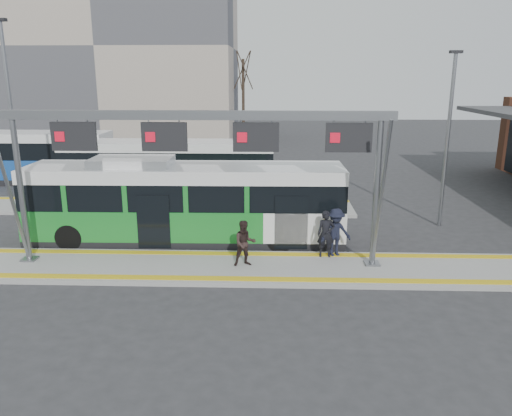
{
  "coord_description": "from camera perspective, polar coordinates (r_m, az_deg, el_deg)",
  "views": [
    {
      "loc": [
        2.07,
        -15.92,
        6.46
      ],
      "look_at": [
        1.41,
        3.0,
        1.39
      ],
      "focal_mm": 35.0,
      "sensor_mm": 36.0,
      "label": 1
    }
  ],
  "objects": [
    {
      "name": "ground",
      "position": [
        17.31,
        -5.04,
        -7.0
      ],
      "size": [
        120.0,
        120.0,
        0.0
      ],
      "primitive_type": "plane",
      "color": "#2D2D30",
      "rests_on": "ground"
    },
    {
      "name": "platform_main",
      "position": [
        17.28,
        -5.05,
        -6.77
      ],
      "size": [
        22.0,
        3.0,
        0.15
      ],
      "primitive_type": "cube",
      "color": "gray",
      "rests_on": "ground"
    },
    {
      "name": "platform_second",
      "position": [
        25.49,
        -11.83,
        0.15
      ],
      "size": [
        20.0,
        3.0,
        0.15
      ],
      "primitive_type": "cube",
      "color": "gray",
      "rests_on": "ground"
    },
    {
      "name": "tactile_main",
      "position": [
        17.25,
        -5.05,
        -6.5
      ],
      "size": [
        22.0,
        2.65,
        0.02
      ],
      "color": "gold",
      "rests_on": "platform_main"
    },
    {
      "name": "tactile_second",
      "position": [
        26.55,
        -11.27,
        0.96
      ],
      "size": [
        20.0,
        0.35,
        0.02
      ],
      "color": "gold",
      "rests_on": "platform_second"
    },
    {
      "name": "gantry",
      "position": [
        16.5,
        -6.49,
        7.36
      ],
      "size": [
        13.0,
        1.68,
        5.2
      ],
      "color": "slate",
      "rests_on": "platform_main"
    },
    {
      "name": "apartment_block",
      "position": [
        54.42,
        -15.91,
        17.34
      ],
      "size": [
        24.5,
        12.5,
        18.4
      ],
      "color": "#A99C8D",
      "rests_on": "ground"
    },
    {
      "name": "hero_bus",
      "position": [
        19.83,
        -8.1,
        0.48
      ],
      "size": [
        12.31,
        2.76,
        3.37
      ],
      "rotation": [
        0.0,
        0.0,
        0.01
      ],
      "color": "black",
      "rests_on": "ground"
    },
    {
      "name": "bg_bus_green",
      "position": [
        28.4,
        -9.93,
        4.58
      ],
      "size": [
        11.69,
        2.51,
        2.92
      ],
      "rotation": [
        0.0,
        0.0,
        0.0
      ],
      "color": "black",
      "rests_on": "ground"
    },
    {
      "name": "bg_bus_blue",
      "position": [
        34.34,
        -26.03,
        5.21
      ],
      "size": [
        11.87,
        2.68,
        3.09
      ],
      "rotation": [
        0.0,
        0.0,
        -0.0
      ],
      "color": "black",
      "rests_on": "ground"
    },
    {
      "name": "passenger_a",
      "position": [
        17.91,
        7.99,
        -2.95
      ],
      "size": [
        0.61,
        0.4,
        1.68
      ],
      "primitive_type": "imported",
      "rotation": [
        0.0,
        0.0,
        -0.0
      ],
      "color": "black",
      "rests_on": "platform_main"
    },
    {
      "name": "passenger_b",
      "position": [
        16.93,
        -1.29,
        -4.05
      ],
      "size": [
        0.9,
        0.78,
        1.58
      ],
      "primitive_type": "imported",
      "rotation": [
        0.0,
        0.0,
        0.26
      ],
      "color": "#2E201E",
      "rests_on": "platform_main"
    },
    {
      "name": "passenger_c",
      "position": [
        18.01,
        9.09,
        -2.78
      ],
      "size": [
        1.27,
        0.95,
        1.75
      ],
      "primitive_type": "imported",
      "rotation": [
        0.0,
        0.0,
        0.3
      ],
      "color": "black",
      "rests_on": "platform_main"
    },
    {
      "name": "tree_left",
      "position": [
        49.46,
        -9.4,
        15.44
      ],
      "size": [
        1.4,
        1.4,
        9.26
      ],
      "color": "#382B21",
      "rests_on": "ground"
    },
    {
      "name": "tree_mid",
      "position": [
        50.66,
        -1.48,
        15.41
      ],
      "size": [
        1.4,
        1.4,
        9.02
      ],
      "color": "#382B21",
      "rests_on": "ground"
    },
    {
      "name": "lamp_west",
      "position": [
        23.28,
        -26.06,
        8.79
      ],
      "size": [
        0.5,
        0.25,
        8.62
      ],
      "color": "slate",
      "rests_on": "ground"
    },
    {
      "name": "lamp_east",
      "position": [
        22.75,
        21.07,
        7.66
      ],
      "size": [
        0.5,
        0.25,
        7.42
      ],
      "color": "slate",
      "rests_on": "ground"
    }
  ]
}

